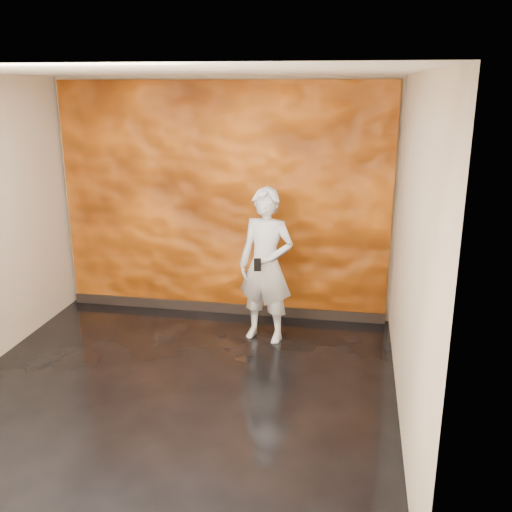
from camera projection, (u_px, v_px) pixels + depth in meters
The scene contains 5 objects.
room at pixel (169, 245), 4.83m from camera, with size 4.02×4.02×2.81m.
feature_wall at pixel (223, 202), 6.69m from camera, with size 3.90×0.06×2.75m, color orange.
baseboard at pixel (224, 308), 7.03m from camera, with size 3.90×0.04×0.12m, color black.
man at pixel (266, 266), 6.10m from camera, with size 0.61×0.40×1.68m, color #A9AFBA.
phone at pixel (257, 265), 5.83m from camera, with size 0.07×0.01×0.14m, color black.
Camera 1 is at (1.56, -4.45, 2.71)m, focal length 40.00 mm.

